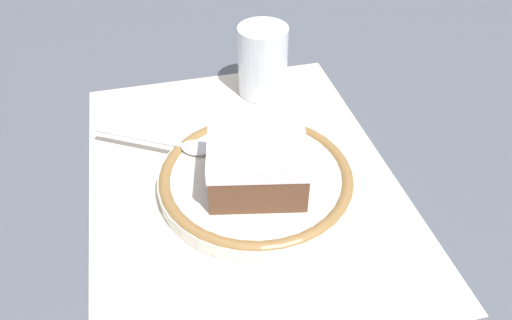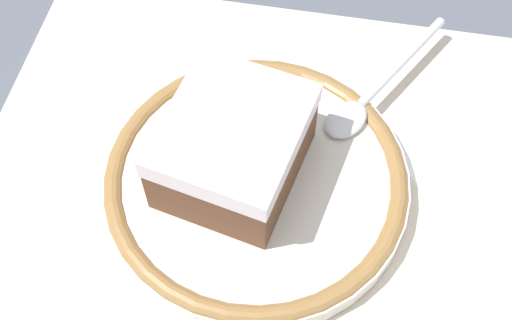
{
  "view_description": "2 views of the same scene",
  "coord_description": "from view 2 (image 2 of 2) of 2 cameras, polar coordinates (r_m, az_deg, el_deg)",
  "views": [
    {
      "loc": [
        0.38,
        -0.08,
        0.37
      ],
      "look_at": [
        0.02,
        0.01,
        0.04
      ],
      "focal_mm": 35.22,
      "sensor_mm": 36.0,
      "label": 1
    },
    {
      "loc": [
        -0.02,
        0.23,
        0.39
      ],
      "look_at": [
        0.02,
        0.01,
        0.04
      ],
      "focal_mm": 46.29,
      "sensor_mm": 36.0,
      "label": 2
    }
  ],
  "objects": [
    {
      "name": "plate",
      "position": [
        0.44,
        -0.0,
        -1.8
      ],
      "size": [
        0.2,
        0.2,
        0.02
      ],
      "color": "silver",
      "rests_on": "placemat"
    },
    {
      "name": "spoon",
      "position": [
        0.47,
        9.78,
        5.55
      ],
      "size": [
        0.08,
        0.13,
        0.01
      ],
      "color": "silver",
      "rests_on": "plate"
    },
    {
      "name": "cake_slice",
      "position": [
        0.41,
        -1.96,
        1.14
      ],
      "size": [
        0.1,
        0.11,
        0.05
      ],
      "color": "brown",
      "rests_on": "plate"
    },
    {
      "name": "ground_plane",
      "position": [
        0.45,
        2.19,
        -1.65
      ],
      "size": [
        2.4,
        2.4,
        0.0
      ],
      "primitive_type": "plane",
      "color": "#4C515B"
    },
    {
      "name": "napkin",
      "position": [
        0.49,
        17.62,
        1.37
      ],
      "size": [
        0.13,
        0.13,
        0.0
      ],
      "primitive_type": "cube",
      "rotation": [
        0.0,
        0.0,
        3.86
      ],
      "color": "white",
      "rests_on": "placemat"
    },
    {
      "name": "placemat",
      "position": [
        0.45,
        2.2,
        -1.6
      ],
      "size": [
        0.42,
        0.32,
        0.0
      ],
      "primitive_type": "cube",
      "color": "beige",
      "rests_on": "ground_plane"
    }
  ]
}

